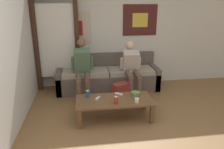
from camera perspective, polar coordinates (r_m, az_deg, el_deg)
name	(u,v)px	position (r m, az deg, el deg)	size (l,w,h in m)	color
wall_back	(113,33)	(5.31, 0.19, 10.87)	(10.00, 0.07, 2.55)	silver
door_frame	(57,39)	(5.08, -14.29, 9.08)	(1.00, 0.10, 2.15)	#382319
couch	(108,77)	(5.16, -1.10, -0.72)	(2.34, 0.74, 0.81)	#564C47
coffee_table	(115,102)	(3.84, 0.67, -7.23)	(1.33, 0.61, 0.36)	brown
person_seated_adult	(82,67)	(4.65, -7.73, 1.87)	(0.47, 0.90, 1.23)	brown
person_seated_teen	(132,67)	(4.79, 5.17, 2.06)	(0.47, 0.89, 1.16)	brown
backpack	(121,93)	(4.52, 2.40, -4.84)	(0.40, 0.35, 0.40)	maroon
ceramic_bowl	(136,94)	(3.96, 6.18, -4.98)	(0.16, 0.16, 0.08)	#607F47
pillar_candle	(137,100)	(3.71, 6.50, -6.76)	(0.07, 0.07, 0.09)	silver
drink_can_blue	(88,94)	(3.91, -6.38, -5.05)	(0.07, 0.07, 0.12)	#28479E
drink_can_red	(116,100)	(3.65, 1.01, -6.69)	(0.07, 0.07, 0.12)	maroon
game_controller_near_left	(119,94)	(4.01, 1.74, -5.07)	(0.14, 0.11, 0.03)	white
game_controller_near_right	(98,98)	(3.85, -3.73, -6.16)	(0.10, 0.14, 0.03)	white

